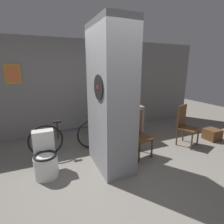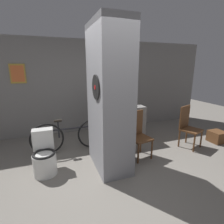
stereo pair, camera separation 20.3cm
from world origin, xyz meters
name	(u,v)px [view 2 (the right image)]	position (x,y,z in m)	size (l,w,h in m)	color
ground_plane	(114,181)	(0.00, 0.00, 0.00)	(14.00, 14.00, 0.00)	slate
wall_back	(82,87)	(0.00, 2.63, 1.30)	(8.00, 0.09, 2.60)	gray
pillar_center	(109,99)	(0.09, 0.53, 1.30)	(0.60, 1.07, 2.60)	gray
counter_shelf	(122,124)	(0.76, 1.49, 0.45)	(1.15, 0.44, 0.90)	gray
toilet	(44,156)	(-1.09, 0.68, 0.31)	(0.40, 0.56, 0.76)	silver
chair_near_pillar	(138,133)	(0.77, 0.66, 0.52)	(0.48, 0.48, 0.98)	brown
chair_by_doorway	(188,125)	(2.12, 0.68, 0.52)	(0.53, 0.53, 0.98)	brown
bicycle	(71,136)	(-0.53, 1.37, 0.37)	(1.72, 0.42, 0.76)	black
bottle_tall	(128,101)	(0.93, 1.52, 1.02)	(0.09, 0.09, 0.34)	#19598C
bottle_short	(132,102)	(1.05, 1.54, 0.99)	(0.07, 0.07, 0.25)	silver
floor_crate	(217,137)	(3.03, 0.60, 0.14)	(0.35, 0.35, 0.28)	brown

